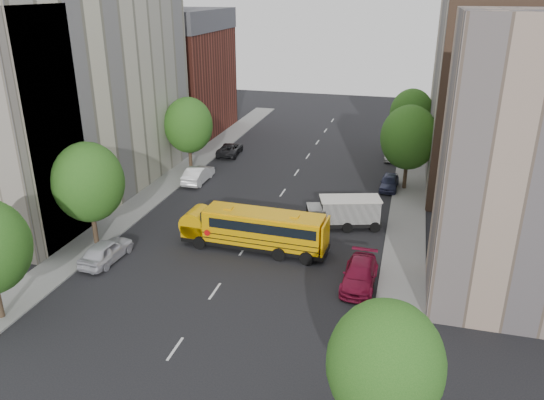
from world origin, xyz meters
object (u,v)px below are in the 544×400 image
at_px(school_bus, 253,228).
at_px(street_tree_3, 385,364).
at_px(parked_car_5, 391,153).
at_px(street_tree_2, 188,125).
at_px(street_tree_5, 411,114).
at_px(parked_car_2, 230,149).
at_px(parked_car_3, 360,275).
at_px(parked_car_0, 106,251).
at_px(parked_car_1, 198,174).
at_px(street_tree_4, 409,138).
at_px(parked_car_4, 389,182).
at_px(street_tree_1, 88,182).
at_px(safari_truck, 344,212).

bearing_deg(school_bus, street_tree_3, -55.44).
height_order(school_bus, parked_car_5, school_bus).
relative_size(street_tree_2, street_tree_3, 1.08).
relative_size(street_tree_5, parked_car_2, 1.53).
distance_m(parked_car_3, parked_car_5, 28.18).
relative_size(street_tree_2, street_tree_5, 1.03).
bearing_deg(parked_car_2, parked_car_0, 85.13).
bearing_deg(parked_car_0, parked_car_1, -86.68).
xyz_separation_m(street_tree_2, parked_car_1, (2.20, -3.30, -4.02)).
relative_size(street_tree_4, parked_car_1, 1.66).
distance_m(street_tree_5, parked_car_5, 5.12).
height_order(street_tree_2, street_tree_5, street_tree_2).
distance_m(street_tree_3, parked_car_4, 31.84).
distance_m(street_tree_4, parked_car_2, 21.21).
height_order(street_tree_4, school_bus, street_tree_4).
distance_m(parked_car_0, parked_car_4, 27.01).
xyz_separation_m(street_tree_3, parked_car_3, (-2.20, 13.21, -3.71)).
relative_size(street_tree_3, parked_car_0, 1.51).
height_order(parked_car_3, parked_car_5, parked_car_3).
distance_m(parked_car_1, parked_car_3, 23.45).
relative_size(parked_car_0, parked_car_4, 1.15).
bearing_deg(street_tree_3, parked_car_2, 117.40).
distance_m(street_tree_1, parked_car_3, 20.26).
distance_m(school_bus, parked_car_0, 10.54).
bearing_deg(street_tree_1, parked_car_4, 40.49).
distance_m(street_tree_4, street_tree_5, 12.01).
relative_size(street_tree_2, school_bus, 0.70).
height_order(parked_car_2, parked_car_5, parked_car_5).
bearing_deg(safari_truck, parked_car_0, -163.91).
bearing_deg(safari_truck, parked_car_1, 138.97).
bearing_deg(street_tree_3, street_tree_5, 90.00).
xyz_separation_m(street_tree_5, parked_car_4, (-1.40, -12.41, -4.01)).
bearing_deg(parked_car_5, parked_car_1, -148.55).
relative_size(school_bus, parked_car_4, 2.69).
xyz_separation_m(street_tree_1, parked_car_3, (19.80, -0.79, -4.21)).
xyz_separation_m(school_bus, parked_car_3, (8.12, -3.12, -0.96)).
xyz_separation_m(parked_car_0, parked_car_1, (0.00, 16.88, 0.00)).
bearing_deg(safari_truck, school_bus, -154.17).
bearing_deg(street_tree_4, school_bus, -123.38).
distance_m(school_bus, parked_car_1, 15.61).
height_order(parked_car_0, parked_car_2, parked_car_0).
bearing_deg(street_tree_2, parked_car_2, 70.46).
xyz_separation_m(safari_truck, parked_car_0, (-15.39, -9.96, -0.54)).
bearing_deg(parked_car_4, parked_car_1, -168.90).
relative_size(parked_car_0, parked_car_1, 0.96).
relative_size(street_tree_1, street_tree_3, 1.11).
bearing_deg(parked_car_0, street_tree_2, -80.45).
relative_size(street_tree_3, parked_car_1, 1.46).
relative_size(street_tree_2, parked_car_3, 1.50).
xyz_separation_m(street_tree_2, parked_car_2, (2.20, 6.20, -4.14)).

